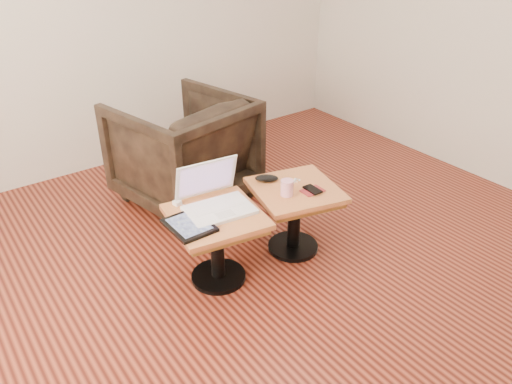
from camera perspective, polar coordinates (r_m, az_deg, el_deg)
room_shell at (r=2.25m, az=4.09°, el=14.76°), size 4.52×4.52×2.71m
side_table_left at (r=2.84m, az=-4.54°, el=-4.48°), size 0.56×0.56×0.45m
side_table_right at (r=3.10m, az=4.46°, el=-1.33°), size 0.60×0.60×0.45m
laptop at (r=2.82m, az=-4.71°, el=-0.84°), size 0.40×0.37×0.26m
tablet at (r=2.68m, az=-7.66°, el=-3.79°), size 0.22×0.27×0.02m
charging_adapter at (r=2.89m, az=-9.00°, el=-1.22°), size 0.05×0.05×0.02m
glasses_case at (r=3.09m, az=1.22°, el=1.59°), size 0.15×0.14×0.05m
striped_cup at (r=2.94m, az=3.56°, el=0.49°), size 0.08×0.08×0.10m
earbuds_tangle at (r=3.11m, az=4.45°, el=1.35°), size 0.08×0.05×0.02m
phone_on_sleeve at (r=3.01m, az=6.48°, el=0.22°), size 0.13×0.12×0.02m
armchair at (r=3.68m, az=-8.29°, el=4.72°), size 1.01×1.03×0.79m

